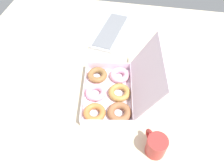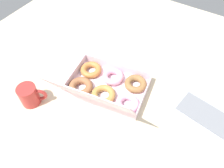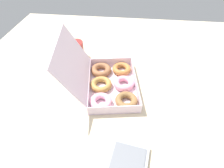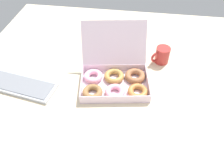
# 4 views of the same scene
# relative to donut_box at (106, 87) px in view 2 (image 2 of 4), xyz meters

# --- Properties ---
(ground_plane) EXTENTS (1.80, 1.80, 0.02)m
(ground_plane) POSITION_rel_donut_box_xyz_m (-0.00, -0.04, -0.05)
(ground_plane) COLOR beige
(donut_box) EXTENTS (0.42, 0.42, 0.28)m
(donut_box) POSITION_rel_donut_box_xyz_m (0.00, 0.00, 0.00)
(donut_box) COLOR white
(donut_box) RESTS_ON ground_plane
(keyboard) EXTENTS (0.42, 0.21, 0.02)m
(keyboard) POSITION_rel_donut_box_xyz_m (-0.52, -0.10, -0.02)
(keyboard) COLOR #B4B9C4
(keyboard) RESTS_ON ground_plane
(coffee_mug) EXTENTS (0.12, 0.10, 0.10)m
(coffee_mug) POSITION_rel_donut_box_xyz_m (0.26, 0.23, 0.02)
(coffee_mug) COLOR #B0302C
(coffee_mug) RESTS_ON ground_plane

